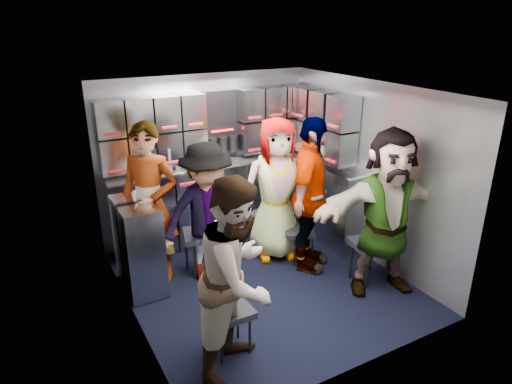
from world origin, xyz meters
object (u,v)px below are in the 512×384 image
attendant_standing (150,205)px  attendant_arc_b (207,214)px  jump_seat_center (268,217)px  attendant_arc_a (238,277)px  attendant_arc_d (310,196)px  attendant_arc_e (387,213)px  jump_seat_near_right (371,246)px  jump_seat_mid_left (202,237)px  jump_seat_mid_right (299,233)px  jump_seat_near_left (229,313)px  attendant_arc_c (276,190)px

attendant_standing → attendant_arc_b: bearing=12.9°
jump_seat_center → attendant_arc_a: attendant_arc_a is taller
attendant_arc_d → attendant_arc_e: attendant_arc_d is taller
jump_seat_near_right → attendant_standing: size_ratio=0.27×
jump_seat_mid_left → attendant_standing: 0.71m
jump_seat_mid_left → attendant_arc_e: bearing=-39.5°
attendant_standing → attendant_arc_e: attendant_standing is taller
jump_seat_center → attendant_arc_d: 0.78m
jump_seat_mid_right → jump_seat_near_right: jump_seat_near_right is taller
jump_seat_mid_left → attendant_arc_b: bearing=-90.0°
jump_seat_near_left → attendant_standing: bearing=98.0°
attendant_arc_a → attendant_arc_e: size_ratio=0.95×
jump_seat_center → attendant_arc_a: 2.11m
jump_seat_near_left → attendant_arc_a: size_ratio=0.26×
attendant_arc_a → attendant_arc_c: size_ratio=0.98×
jump_seat_mid_right → attendant_arc_a: size_ratio=0.26×
attendant_standing → attendant_arc_c: attendant_standing is taller
jump_seat_near_left → attendant_arc_a: bearing=-90.0°
jump_seat_mid_left → jump_seat_near_right: size_ratio=1.05×
attendant_standing → jump_seat_center: bearing=41.0°
jump_seat_near_right → attendant_arc_a: bearing=-165.6°
attendant_arc_c → attendant_arc_e: (0.60, -1.18, 0.03)m
jump_seat_near_left → attendant_arc_c: (1.24, 1.29, 0.47)m
jump_seat_center → attendant_arc_c: bearing=-90.0°
jump_seat_mid_left → jump_seat_mid_right: jump_seat_mid_left is taller
jump_seat_near_left → attendant_arc_a: (-0.00, -0.18, 0.45)m
jump_seat_near_right → attendant_arc_a: 1.95m
jump_seat_mid_left → attendant_arc_c: (0.92, -0.08, 0.43)m
attendant_arc_b → jump_seat_mid_right: bearing=-8.8°
attendant_arc_a → jump_seat_center: bearing=12.7°
attendant_arc_c → jump_seat_center: bearing=106.6°
jump_seat_center → attendant_arc_e: size_ratio=0.29×
jump_seat_near_left → jump_seat_center: size_ratio=0.84×
attendant_arc_a → attendant_arc_d: (1.42, 1.04, 0.05)m
attendant_standing → attendant_arc_d: 1.74m
attendant_arc_d → attendant_arc_c: bearing=70.5°
attendant_arc_b → attendant_arc_e: bearing=-36.4°
jump_seat_near_right → attendant_arc_a: (-1.85, -0.47, 0.42)m
jump_seat_center → attendant_arc_b: size_ratio=0.33×
jump_seat_center → jump_seat_near_right: (0.60, -1.18, -0.01)m
attendant_arc_c → attendant_arc_d: (0.18, -0.43, 0.03)m
attendant_standing → attendant_arc_e: bearing=7.7°
jump_seat_mid_left → attendant_arc_e: size_ratio=0.28×
jump_seat_center → attendant_standing: attendant_standing is taller
jump_seat_mid_left → attendant_standing: size_ratio=0.28×
attendant_standing → jump_seat_mid_right: bearing=26.4°
jump_seat_mid_left → jump_seat_center: same height
jump_seat_mid_left → jump_seat_center: 0.93m
jump_seat_near_left → jump_seat_mid_left: 1.41m
attendant_arc_d → attendant_arc_e: 0.86m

